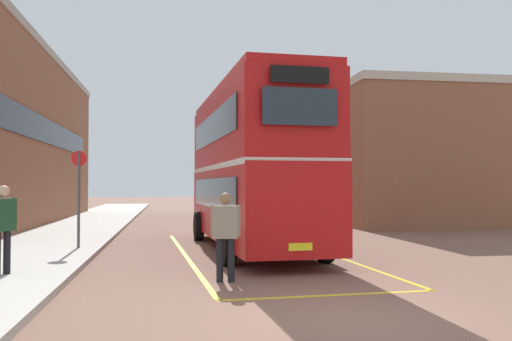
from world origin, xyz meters
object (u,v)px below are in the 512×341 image
Objects in this scene: pedestrian_waiting_near at (2,222)px; bus_stop_sign at (79,189)px; double_decker_bus at (251,166)px; single_deck_bus at (251,189)px; pedestrian_boarding at (226,230)px.

pedestrian_waiting_near is 0.64× the size of bus_stop_sign.
double_decker_bus reaches higher than single_deck_bus.
pedestrian_boarding is 1.00× the size of pedestrian_waiting_near.
double_decker_bus reaches higher than pedestrian_waiting_near.
bus_stop_sign is (-4.99, 0.08, -0.71)m from double_decker_bus.
double_decker_bus is 5.62× the size of pedestrian_boarding.
double_decker_bus is at bearing 76.10° from pedestrian_boarding.
pedestrian_boarding is at bearing -9.41° from pedestrian_waiting_near.
pedestrian_waiting_near is (-5.73, -4.56, -1.33)m from double_decker_bus.
bus_stop_sign is (-3.68, 5.37, 0.76)m from pedestrian_boarding.
pedestrian_waiting_near is at bearing -109.76° from single_deck_bus.
single_deck_bus reaches higher than pedestrian_boarding.
single_deck_bus is 4.85× the size of pedestrian_waiting_near.
double_decker_bus reaches higher than pedestrian_boarding.
single_deck_bus reaches higher than pedestrian_waiting_near.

